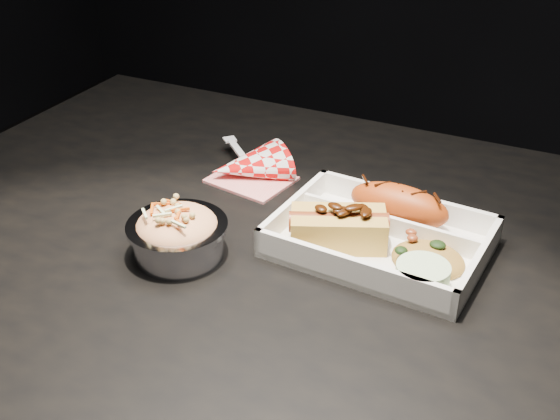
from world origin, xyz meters
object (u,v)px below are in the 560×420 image
(hotdog, at_px, (338,226))
(fried_pastry, at_px, (399,205))
(dining_table, at_px, (311,302))
(napkin_fork, at_px, (248,166))
(foil_coleslaw_cup, at_px, (178,232))
(food_tray, at_px, (380,241))

(hotdog, bearing_deg, fried_pastry, 33.34)
(dining_table, bearing_deg, hotdog, 8.48)
(hotdog, height_order, napkin_fork, napkin_fork)
(foil_coleslaw_cup, height_order, napkin_fork, foil_coleslaw_cup)
(food_tray, bearing_deg, hotdog, -149.23)
(hotdog, xyz_separation_m, foil_coleslaw_cup, (-0.17, -0.10, -0.00))
(dining_table, distance_m, fried_pastry, 0.17)
(food_tray, height_order, fried_pastry, fried_pastry)
(dining_table, bearing_deg, napkin_fork, 141.47)
(food_tray, distance_m, foil_coleslaw_cup, 0.25)
(food_tray, distance_m, hotdog, 0.06)
(fried_pastry, xyz_separation_m, hotdog, (-0.05, -0.08, -0.00))
(food_tray, height_order, foil_coleslaw_cup, foil_coleslaw_cup)
(fried_pastry, bearing_deg, food_tray, -94.11)
(hotdog, relative_size, foil_coleslaw_cup, 1.06)
(dining_table, xyz_separation_m, napkin_fork, (-0.16, 0.13, 0.11))
(foil_coleslaw_cup, distance_m, napkin_fork, 0.22)
(hotdog, distance_m, foil_coleslaw_cup, 0.19)
(foil_coleslaw_cup, bearing_deg, hotdog, 29.99)
(dining_table, xyz_separation_m, foil_coleslaw_cup, (-0.14, -0.09, 0.12))
(food_tray, relative_size, fried_pastry, 2.00)
(dining_table, distance_m, food_tray, 0.13)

